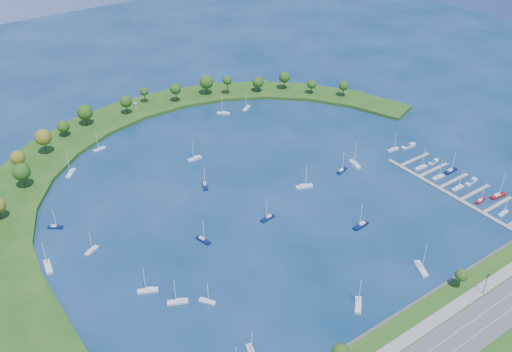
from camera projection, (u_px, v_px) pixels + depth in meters
ground at (254, 190)px, 291.41m from camera, size 700.00×700.00×0.00m
south_shoreline at (450, 342)px, 207.05m from camera, size 420.00×43.10×11.60m
breakwater at (129, 175)px, 301.41m from camera, size 286.74×247.64×2.00m
breakwater_trees at (132, 121)px, 332.44m from camera, size 240.39×92.42×15.24m
harbor_tower at (136, 106)px, 364.09m from camera, size 2.60×2.60×4.30m
dock_system at (459, 189)px, 291.40m from camera, size 24.28×82.00×1.60m
moored_boat_1 at (355, 164)px, 311.17m from camera, size 4.54×9.40×13.32m
moored_boat_2 at (178, 301)px, 224.44m from camera, size 8.41×5.62×12.08m
moored_boat_3 at (304, 186)px, 292.84m from camera, size 9.21×5.49×13.09m
moored_boat_4 at (207, 301)px, 224.78m from camera, size 5.42×6.81×10.14m
moored_boat_5 at (195, 158)px, 316.21m from camera, size 8.28×2.43×12.13m
moored_boat_6 at (148, 290)px, 229.67m from camera, size 8.56×5.73×12.30m
moored_boat_7 at (205, 185)px, 293.77m from camera, size 5.55×8.46×12.13m
moored_boat_8 at (251, 351)px, 203.70m from camera, size 4.50×7.85×11.14m
moored_boat_9 at (358, 305)px, 222.87m from camera, size 7.97×7.86×12.86m
moored_boat_10 at (361, 225)px, 265.48m from camera, size 8.97×3.20×12.92m
moored_boat_11 at (71, 172)px, 303.71m from camera, size 7.64×8.08×12.78m
moored_boat_12 at (91, 250)px, 250.57m from camera, size 7.26×4.84×10.43m
moored_boat_13 at (203, 239)px, 256.60m from camera, size 3.91×8.06×11.42m
moored_boat_14 at (268, 217)px, 270.36m from camera, size 7.91×3.11×11.32m
moored_boat_15 at (99, 149)px, 325.11m from camera, size 7.35×2.80×10.55m
moored_boat_16 at (224, 113)px, 363.43m from camera, size 7.33×7.36×11.93m
moored_boat_17 at (247, 108)px, 369.44m from camera, size 7.95×6.05×11.70m
moored_boat_18 at (48, 266)px, 241.48m from camera, size 4.00×9.51×13.56m
moored_boat_19 at (421, 268)px, 240.62m from camera, size 6.55×9.81×14.10m
moored_boat_20 at (342, 170)px, 305.77m from camera, size 7.90×4.26×11.19m
moored_boat_21 at (55, 226)px, 264.66m from camera, size 6.58×5.89×10.18m
docked_boat_0 at (504, 213)px, 273.66m from camera, size 7.22×2.71×10.37m
docked_boat_2 at (481, 200)px, 282.47m from camera, size 7.53×2.97×10.78m
docked_boat_3 at (498, 195)px, 285.75m from camera, size 9.37×3.61×13.43m
docked_boat_4 at (458, 187)px, 291.78m from camera, size 7.52×2.14×11.05m
docked_boat_5 at (471, 182)px, 296.73m from camera, size 9.42×3.80×1.87m
docked_boat_6 at (438, 177)px, 300.33m from camera, size 7.78×2.60×11.26m
docked_boat_7 at (451, 170)px, 305.53m from camera, size 8.35×2.46×12.21m
docked_boat_8 at (421, 167)px, 308.28m from camera, size 7.96×2.62×11.54m
docked_boat_9 at (434, 162)px, 313.62m from camera, size 7.90×3.19×1.57m
docked_boat_10 at (393, 149)px, 324.76m from camera, size 7.63×2.75×10.98m
docked_boat_11 at (408, 146)px, 327.96m from camera, size 9.85×2.81×2.01m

